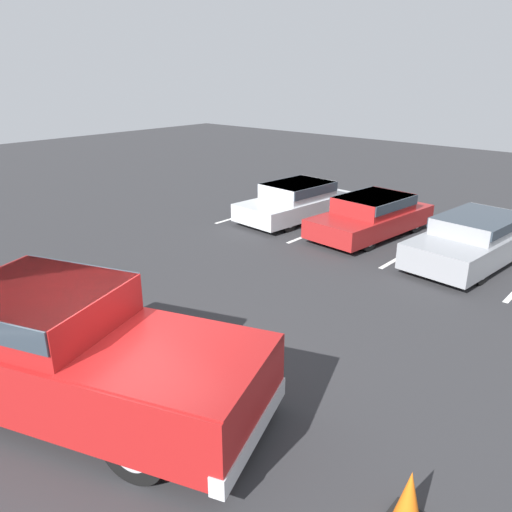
{
  "coord_description": "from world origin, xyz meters",
  "views": [
    {
      "loc": [
        5.8,
        -3.4,
        4.72
      ],
      "look_at": [
        -0.8,
        4.07,
        1.0
      ],
      "focal_mm": 35.0,
      "sensor_mm": 36.0,
      "label": 1
    }
  ],
  "objects_px": {
    "parked_sedan_c": "(476,238)",
    "traffic_cone": "(409,498)",
    "pickup_truck": "(63,348)",
    "parked_sedan_a": "(296,200)",
    "parked_sedan_b": "(372,214)"
  },
  "relations": [
    {
      "from": "parked_sedan_a",
      "to": "pickup_truck",
      "type": "bearing_deg",
      "value": 23.26
    },
    {
      "from": "pickup_truck",
      "to": "traffic_cone",
      "type": "height_order",
      "value": "pickup_truck"
    },
    {
      "from": "parked_sedan_c",
      "to": "traffic_cone",
      "type": "height_order",
      "value": "parked_sedan_c"
    },
    {
      "from": "parked_sedan_a",
      "to": "parked_sedan_c",
      "type": "distance_m",
      "value": 5.92
    },
    {
      "from": "pickup_truck",
      "to": "parked_sedan_a",
      "type": "xyz_separation_m",
      "value": [
        -3.49,
        10.23,
        -0.28
      ]
    },
    {
      "from": "parked_sedan_b",
      "to": "traffic_cone",
      "type": "bearing_deg",
      "value": 37.01
    },
    {
      "from": "parked_sedan_b",
      "to": "traffic_cone",
      "type": "relative_size",
      "value": 6.51
    },
    {
      "from": "traffic_cone",
      "to": "parked_sedan_c",
      "type": "bearing_deg",
      "value": 105.0
    },
    {
      "from": "parked_sedan_b",
      "to": "parked_sedan_c",
      "type": "height_order",
      "value": "parked_sedan_c"
    },
    {
      "from": "parked_sedan_a",
      "to": "parked_sedan_b",
      "type": "height_order",
      "value": "parked_sedan_a"
    },
    {
      "from": "parked_sedan_a",
      "to": "parked_sedan_c",
      "type": "xyz_separation_m",
      "value": [
        5.92,
        -0.14,
        0.0
      ]
    },
    {
      "from": "pickup_truck",
      "to": "parked_sedan_b",
      "type": "xyz_separation_m",
      "value": [
        -0.72,
        10.32,
        -0.29
      ]
    },
    {
      "from": "parked_sedan_c",
      "to": "traffic_cone",
      "type": "relative_size",
      "value": 6.9
    },
    {
      "from": "pickup_truck",
      "to": "traffic_cone",
      "type": "bearing_deg",
      "value": -3.78
    },
    {
      "from": "parked_sedan_a",
      "to": "parked_sedan_c",
      "type": "height_order",
      "value": "parked_sedan_c"
    }
  ]
}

